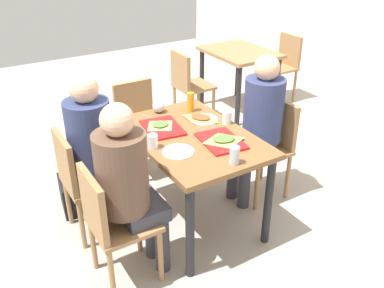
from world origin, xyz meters
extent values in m
cube|color=#9E998E|center=(0.00, 0.00, -0.01)|extent=(10.00, 10.00, 0.02)
cube|color=brown|center=(0.00, 0.00, 0.75)|extent=(1.16, 0.78, 0.04)
cylinder|color=black|center=(-0.52, -0.33, 0.36)|extent=(0.06, 0.06, 0.73)
cylinder|color=black|center=(0.52, -0.33, 0.36)|extent=(0.06, 0.06, 0.73)
cylinder|color=black|center=(-0.52, 0.33, 0.36)|extent=(0.06, 0.06, 0.73)
cylinder|color=black|center=(0.52, 0.33, 0.36)|extent=(0.06, 0.06, 0.73)
cube|color=#9E7247|center=(-0.29, -0.69, 0.44)|extent=(0.40, 0.40, 0.03)
cube|color=#9E7247|center=(-0.29, -0.87, 0.65)|extent=(0.38, 0.04, 0.40)
cylinder|color=#9E7247|center=(-0.46, -0.52, 0.21)|extent=(0.04, 0.04, 0.42)
cylinder|color=#9E7247|center=(-0.12, -0.52, 0.21)|extent=(0.04, 0.04, 0.42)
cylinder|color=#9E7247|center=(-0.46, -0.86, 0.21)|extent=(0.04, 0.04, 0.42)
cylinder|color=#9E7247|center=(-0.12, -0.86, 0.21)|extent=(0.04, 0.04, 0.42)
cube|color=#9E7247|center=(0.29, -0.69, 0.44)|extent=(0.40, 0.40, 0.03)
cube|color=#9E7247|center=(0.29, -0.87, 0.65)|extent=(0.38, 0.04, 0.40)
cylinder|color=#9E7247|center=(0.12, -0.52, 0.21)|extent=(0.04, 0.04, 0.42)
cylinder|color=#9E7247|center=(0.46, -0.52, 0.21)|extent=(0.04, 0.04, 0.42)
cylinder|color=#9E7247|center=(0.12, -0.86, 0.21)|extent=(0.04, 0.04, 0.42)
cylinder|color=#9E7247|center=(0.46, -0.86, 0.21)|extent=(0.04, 0.04, 0.42)
cube|color=#9E7247|center=(0.00, 0.69, 0.44)|extent=(0.40, 0.40, 0.03)
cube|color=#9E7247|center=(0.00, 0.87, 0.65)|extent=(0.38, 0.04, 0.40)
cylinder|color=#9E7247|center=(0.17, 0.52, 0.21)|extent=(0.04, 0.04, 0.42)
cylinder|color=#9E7247|center=(-0.17, 0.52, 0.21)|extent=(0.04, 0.04, 0.42)
cylinder|color=#9E7247|center=(0.17, 0.86, 0.21)|extent=(0.04, 0.04, 0.42)
cylinder|color=#9E7247|center=(-0.17, 0.86, 0.21)|extent=(0.04, 0.04, 0.42)
cube|color=#9E7247|center=(-0.88, 0.00, 0.44)|extent=(0.40, 0.40, 0.03)
cube|color=#9E7247|center=(-1.06, 0.00, 0.65)|extent=(0.04, 0.38, 0.40)
cylinder|color=#9E7247|center=(-0.71, 0.17, 0.21)|extent=(0.04, 0.04, 0.42)
cylinder|color=#9E7247|center=(-0.71, -0.17, 0.21)|extent=(0.04, 0.04, 0.42)
cylinder|color=#9E7247|center=(-1.05, 0.17, 0.21)|extent=(0.04, 0.04, 0.42)
cylinder|color=#9E7247|center=(-1.05, -0.17, 0.21)|extent=(0.04, 0.04, 0.42)
cylinder|color=#383842|center=(-0.37, -0.46, 0.23)|extent=(0.10, 0.10, 0.45)
cylinder|color=#383842|center=(-0.21, -0.46, 0.23)|extent=(0.10, 0.10, 0.45)
cube|color=#383842|center=(-0.29, -0.56, 0.50)|extent=(0.32, 0.28, 0.10)
cylinder|color=navy|center=(-0.29, -0.67, 0.81)|extent=(0.32, 0.32, 0.52)
sphere|color=#DBAD89|center=(-0.29, -0.67, 1.16)|extent=(0.20, 0.20, 0.20)
cylinder|color=#383842|center=(0.21, -0.46, 0.23)|extent=(0.10, 0.10, 0.45)
cylinder|color=#383842|center=(0.37, -0.46, 0.23)|extent=(0.10, 0.10, 0.45)
cube|color=#383842|center=(0.29, -0.56, 0.50)|extent=(0.32, 0.28, 0.10)
cylinder|color=brown|center=(0.29, -0.67, 0.81)|extent=(0.32, 0.32, 0.52)
sphere|color=#DBAD89|center=(0.29, -0.67, 1.16)|extent=(0.20, 0.20, 0.20)
cylinder|color=#383842|center=(0.08, 0.46, 0.23)|extent=(0.10, 0.10, 0.45)
cylinder|color=#383842|center=(-0.08, 0.46, 0.23)|extent=(0.10, 0.10, 0.45)
cube|color=#383842|center=(0.00, 0.56, 0.50)|extent=(0.32, 0.28, 0.10)
cylinder|color=navy|center=(0.00, 0.67, 0.81)|extent=(0.32, 0.32, 0.52)
sphere|color=#DBAD89|center=(0.00, 0.67, 1.16)|extent=(0.20, 0.20, 0.20)
cube|color=red|center=(-0.20, -0.14, 0.78)|extent=(0.39, 0.31, 0.02)
cube|color=red|center=(0.20, 0.12, 0.78)|extent=(0.39, 0.30, 0.02)
cylinder|color=white|center=(-0.17, 0.22, 0.77)|extent=(0.22, 0.22, 0.01)
cylinder|color=white|center=(0.17, -0.22, 0.77)|extent=(0.22, 0.22, 0.01)
pyramid|color=#DBAD60|center=(-0.23, -0.14, 0.79)|extent=(0.22, 0.22, 0.01)
ellipsoid|color=#4C7233|center=(-0.23, -0.14, 0.80)|extent=(0.15, 0.16, 0.01)
pyramid|color=tan|center=(0.22, 0.13, 0.79)|extent=(0.23, 0.27, 0.01)
ellipsoid|color=#4C7233|center=(0.22, 0.13, 0.80)|extent=(0.16, 0.19, 0.01)
pyramid|color=tan|center=(-0.19, 0.20, 0.78)|extent=(0.28, 0.26, 0.01)
ellipsoid|color=#B74723|center=(-0.19, 0.20, 0.79)|extent=(0.20, 0.18, 0.01)
cylinder|color=white|center=(-0.03, 0.33, 0.82)|extent=(0.07, 0.07, 0.10)
cylinder|color=white|center=(0.03, -0.33, 0.82)|extent=(0.07, 0.07, 0.10)
cylinder|color=#B7BCC6|center=(0.49, 0.02, 0.83)|extent=(0.07, 0.07, 0.12)
cylinder|color=orange|center=(-0.38, 0.22, 0.85)|extent=(0.06, 0.06, 0.16)
sphere|color=silver|center=(-0.49, -0.02, 0.82)|extent=(0.10, 0.10, 0.10)
cube|color=black|center=(-0.64, -0.79, 0.14)|extent=(0.34, 0.20, 0.28)
cube|color=#9E7247|center=(-1.62, 1.66, 0.75)|extent=(0.90, 0.70, 0.04)
cylinder|color=black|center=(-2.01, 1.37, 0.36)|extent=(0.06, 0.06, 0.73)
cylinder|color=black|center=(-1.23, 1.37, 0.36)|extent=(0.06, 0.06, 0.73)
cylinder|color=black|center=(-2.01, 1.95, 0.36)|extent=(0.06, 0.06, 0.73)
cylinder|color=black|center=(-1.23, 1.95, 0.36)|extent=(0.06, 0.06, 0.73)
cube|color=#9E7247|center=(-1.62, 1.01, 0.44)|extent=(0.40, 0.40, 0.03)
cube|color=#9E7247|center=(-1.62, 0.83, 0.65)|extent=(0.38, 0.04, 0.40)
cylinder|color=#9E7247|center=(-1.79, 1.18, 0.21)|extent=(0.04, 0.04, 0.42)
cylinder|color=#9E7247|center=(-1.45, 1.18, 0.21)|extent=(0.04, 0.04, 0.42)
cylinder|color=#9E7247|center=(-1.79, 0.84, 0.21)|extent=(0.04, 0.04, 0.42)
cylinder|color=#9E7247|center=(-1.45, 0.84, 0.21)|extent=(0.04, 0.04, 0.42)
cube|color=#9E7247|center=(-1.62, 2.31, 0.44)|extent=(0.40, 0.40, 0.03)
cube|color=#9E7247|center=(-1.62, 2.49, 0.65)|extent=(0.38, 0.04, 0.40)
cylinder|color=#9E7247|center=(-1.45, 2.14, 0.21)|extent=(0.04, 0.04, 0.42)
cylinder|color=#9E7247|center=(-1.79, 2.14, 0.21)|extent=(0.04, 0.04, 0.42)
cylinder|color=#9E7247|center=(-1.45, 2.48, 0.21)|extent=(0.04, 0.04, 0.42)
cylinder|color=#9E7247|center=(-1.79, 2.48, 0.21)|extent=(0.04, 0.04, 0.42)
camera|label=1|loc=(2.33, -1.42, 2.16)|focal=39.07mm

